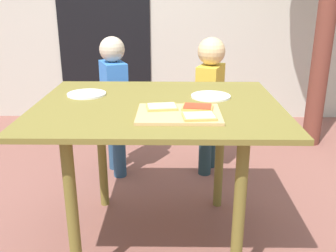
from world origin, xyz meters
name	(u,v)px	position (x,y,z in m)	size (l,w,h in m)	color
ground_plane	(159,238)	(0.00, 0.00, 0.00)	(16.00, 16.00, 0.00)	brown
house_door	(103,18)	(-0.60, 2.10, 1.00)	(0.90, 0.02, 2.00)	black
dining_table	(158,124)	(0.00, 0.00, 0.65)	(1.14, 0.92, 0.75)	olive
cutting_board	(179,114)	(0.10, -0.18, 0.75)	(0.35, 0.27, 0.01)	tan
pizza_slice_far_left	(162,107)	(0.02, -0.12, 0.77)	(0.14, 0.12, 0.01)	gold
pizza_slice_near_right	(199,116)	(0.18, -0.26, 0.77)	(0.14, 0.11, 0.01)	gold
pizza_slice_far_right	(197,107)	(0.18, -0.13, 0.77)	(0.14, 0.12, 0.01)	gold
plate_white_right	(211,96)	(0.26, 0.12, 0.75)	(0.19, 0.19, 0.01)	white
plate_white_left	(87,94)	(-0.37, 0.15, 0.75)	(0.19, 0.19, 0.01)	white
child_left	(114,98)	(-0.33, 0.80, 0.55)	(0.22, 0.28, 0.97)	navy
child_right	(210,96)	(0.33, 0.84, 0.56)	(0.22, 0.27, 0.96)	#22393F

